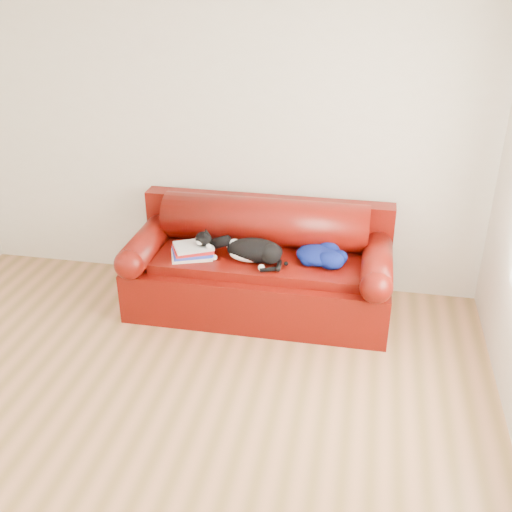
{
  "coord_description": "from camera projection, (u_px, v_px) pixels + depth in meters",
  "views": [
    {
      "loc": [
        1.25,
        -2.74,
        2.64
      ],
      "look_at": [
        0.45,
        1.35,
        0.56
      ],
      "focal_mm": 42.0,
      "sensor_mm": 36.0,
      "label": 1
    }
  ],
  "objects": [
    {
      "name": "room_shell",
      "position": [
        143.0,
        171.0,
        3.05
      ],
      "size": [
        4.52,
        4.02,
        2.61
      ],
      "color": "beige",
      "rests_on": "ground"
    },
    {
      "name": "cat",
      "position": [
        253.0,
        251.0,
        4.67
      ],
      "size": [
        0.6,
        0.38,
        0.23
      ],
      "rotation": [
        0.0,
        0.0,
        -0.37
      ],
      "color": "black",
      "rests_on": "sofa_base"
    },
    {
      "name": "sofa_base",
      "position": [
        259.0,
        283.0,
        4.93
      ],
      "size": [
        2.1,
        0.9,
        0.5
      ],
      "color": "#350B02",
      "rests_on": "ground"
    },
    {
      "name": "book_stack",
      "position": [
        193.0,
        251.0,
        4.76
      ],
      "size": [
        0.38,
        0.34,
        0.1
      ],
      "rotation": [
        0.0,
        0.0,
        0.43
      ],
      "color": "#F0E5CF",
      "rests_on": "sofa_base"
    },
    {
      "name": "blanket",
      "position": [
        321.0,
        254.0,
        4.68
      ],
      "size": [
        0.46,
        0.46,
        0.13
      ],
      "rotation": [
        0.0,
        0.0,
        -0.37
      ],
      "color": "#090246",
      "rests_on": "sofa_base"
    },
    {
      "name": "ground",
      "position": [
        146.0,
        421.0,
        3.8
      ],
      "size": [
        4.5,
        4.5,
        0.0
      ],
      "primitive_type": "plane",
      "color": "brown",
      "rests_on": "ground"
    },
    {
      "name": "sofa_back",
      "position": [
        265.0,
        237.0,
        5.01
      ],
      "size": [
        2.1,
        1.01,
        0.88
      ],
      "color": "#350B02",
      "rests_on": "ground"
    }
  ]
}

